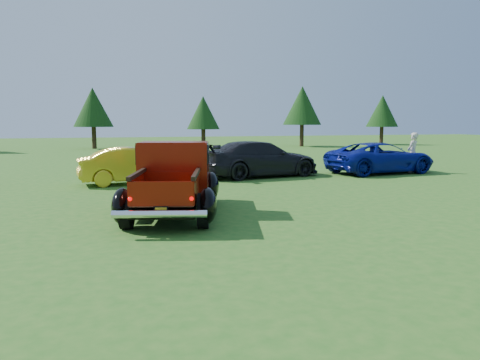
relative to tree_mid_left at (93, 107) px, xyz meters
The scene contains 10 objects.
ground 31.33m from the tree_mid_left, 84.47° to the right, with size 120.00×120.00×0.00m, color #27621C.
tree_mid_left is the anchor object (origin of this frame).
tree_mid_right 9.06m from the tree_mid_left, ahead, with size 2.82×2.82×4.40m.
tree_east 18.06m from the tree_mid_left, ahead, with size 3.46×3.46×5.40m.
tree_far_east 27.00m from the tree_mid_left, ahead, with size 3.07×3.07×4.80m.
pickup_truck 29.33m from the tree_mid_left, 86.07° to the right, with size 3.15×4.94×1.73m.
show_car_yellow 23.67m from the tree_mid_left, 86.34° to the right, with size 1.38×3.96×1.30m, color gold.
show_car_grey 23.80m from the tree_mid_left, 74.05° to the right, with size 2.02×4.97×1.44m, color black.
show_car_blue 26.07m from the tree_mid_left, 62.60° to the right, with size 2.21×4.79×1.33m, color navy.
spectator 26.91m from the tree_mid_left, 59.92° to the right, with size 0.64×0.42×1.75m, color beige.
Camera 1 is at (-2.78, -9.53, 2.21)m, focal length 35.00 mm.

